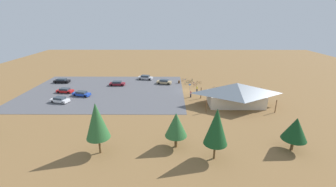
{
  "coord_description": "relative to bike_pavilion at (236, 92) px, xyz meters",
  "views": [
    {
      "loc": [
        5.02,
        59.99,
        20.2
      ],
      "look_at": [
        5.32,
        5.73,
        1.2
      ],
      "focal_mm": 23.9,
      "sensor_mm": 36.0,
      "label": 1
    }
  ],
  "objects": [
    {
      "name": "bike_pavilion",
      "position": [
        0.0,
        0.0,
        0.0
      ],
      "size": [
        15.6,
        9.23,
        5.45
      ],
      "color": "beige",
      "rests_on": "ground"
    },
    {
      "name": "bicycle_orange_yard_center",
      "position": [
        6.36,
        -17.8,
        -2.76
      ],
      "size": [
        1.53,
        0.83,
        0.8
      ],
      "color": "black",
      "rests_on": "ground"
    },
    {
      "name": "lot_sign",
      "position": [
        9.94,
        -10.24,
        -1.72
      ],
      "size": [
        0.56,
        0.08,
        2.2
      ],
      "color": "#99999E",
      "rests_on": "ground"
    },
    {
      "name": "car_white_back_corner",
      "position": [
        42.42,
        -1.31,
        -2.41
      ],
      "size": [
        4.84,
        3.08,
        1.35
      ],
      "color": "white",
      "rests_on": "parking_lot_asphalt"
    },
    {
      "name": "trash_bin",
      "position": [
        12.61,
        -17.82,
        -2.68
      ],
      "size": [
        0.6,
        0.6,
        0.9
      ],
      "primitive_type": "cylinder",
      "color": "brown",
      "rests_on": "ground"
    },
    {
      "name": "car_tan_front_row",
      "position": [
        17.27,
        -17.07,
        -2.39
      ],
      "size": [
        4.73,
        2.71,
        1.38
      ],
      "color": "tan",
      "rests_on": "parking_lot_asphalt"
    },
    {
      "name": "bicycle_white_edge_north",
      "position": [
        2.37,
        -11.47,
        -2.75
      ],
      "size": [
        1.47,
        1.1,
        0.88
      ],
      "color": "black",
      "rests_on": "ground"
    },
    {
      "name": "pine_midwest",
      "position": [
        9.0,
        21.2,
        2.19
      ],
      "size": [
        3.47,
        3.47,
        8.07
      ],
      "color": "brown",
      "rests_on": "ground"
    },
    {
      "name": "ground",
      "position": [
        10.69,
        -10.45,
        -3.13
      ],
      "size": [
        160.0,
        160.0,
        0.0
      ],
      "primitive_type": "plane",
      "color": "olive",
      "rests_on": "ground"
    },
    {
      "name": "car_blue_mid_lot",
      "position": [
        38.84,
        -5.94,
        -2.43
      ],
      "size": [
        4.98,
        2.95,
        1.29
      ],
      "color": "#1E42B2",
      "rests_on": "parking_lot_asphalt"
    },
    {
      "name": "pine_mideast",
      "position": [
        26.39,
        19.81,
        2.37
      ],
      "size": [
        3.58,
        3.58,
        8.34
      ],
      "color": "brown",
      "rests_on": "ground"
    },
    {
      "name": "bicycle_black_near_sign",
      "position": [
        9.31,
        -18.66,
        -2.73
      ],
      "size": [
        1.66,
        0.6,
        0.86
      ],
      "color": "black",
      "rests_on": "ground"
    },
    {
      "name": "bicycle_green_edge_south",
      "position": [
        -0.77,
        -10.49,
        -2.77
      ],
      "size": [
        0.55,
        1.63,
        0.8
      ],
      "color": "black",
      "rests_on": "ground"
    },
    {
      "name": "bicycle_teal_lone_east",
      "position": [
        8.25,
        -20.06,
        -2.79
      ],
      "size": [
        0.48,
        1.6,
        0.81
      ],
      "color": "black",
      "rests_on": "ground"
    },
    {
      "name": "bicycle_purple_yard_front",
      "position": [
        8.37,
        -16.83,
        -2.79
      ],
      "size": [
        1.49,
        0.95,
        0.76
      ],
      "color": "black",
      "rests_on": "ground"
    },
    {
      "name": "bicycle_yellow_yard_right",
      "position": [
        -2.29,
        -12.0,
        -2.78
      ],
      "size": [
        1.61,
        0.76,
        0.79
      ],
      "color": "black",
      "rests_on": "ground"
    },
    {
      "name": "bicycle_teal_mid_cluster",
      "position": [
        10.16,
        -17.04,
        -2.77
      ],
      "size": [
        1.77,
        0.48,
        0.83
      ],
      "color": "black",
      "rests_on": "ground"
    },
    {
      "name": "car_red_end_stall",
      "position": [
        44.45,
        -8.64,
        -2.44
      ],
      "size": [
        4.64,
        2.47,
        1.26
      ],
      "color": "red",
      "rests_on": "parking_lot_asphalt"
    },
    {
      "name": "bicycle_white_front_row",
      "position": [
        -1.99,
        -8.78,
        -2.78
      ],
      "size": [
        1.67,
        0.52,
        0.83
      ],
      "color": "black",
      "rests_on": "ground"
    },
    {
      "name": "car_maroon_far_end",
      "position": [
        31.48,
        -15.32,
        -2.4
      ],
      "size": [
        4.58,
        1.8,
        1.37
      ],
      "color": "maroon",
      "rests_on": "parking_lot_asphalt"
    },
    {
      "name": "pine_west",
      "position": [
        14.61,
        18.05,
        0.86
      ],
      "size": [
        3.53,
        3.53,
        5.98
      ],
      "color": "brown",
      "rests_on": "ground"
    },
    {
      "name": "parking_lot_asphalt",
      "position": [
        33.74,
        -9.97,
        -3.11
      ],
      "size": [
        43.73,
        31.36,
        0.05
      ],
      "primitive_type": "cube",
      "color": "#56565B",
      "rests_on": "ground"
    },
    {
      "name": "bicycle_blue_trailside",
      "position": [
        10.72,
        -20.56,
        -2.73
      ],
      "size": [
        1.82,
        0.48,
        0.89
      ],
      "color": "black",
      "rests_on": "ground"
    },
    {
      "name": "pine_far_west",
      "position": [
        -3.76,
        18.8,
        0.57
      ],
      "size": [
        3.78,
        3.78,
        5.54
      ],
      "color": "brown",
      "rests_on": "ground"
    },
    {
      "name": "car_silver_second_row",
      "position": [
        23.62,
        -22.18,
        -2.38
      ],
      "size": [
        5.03,
        2.84,
        1.42
      ],
      "color": "#BCBCC1",
      "rests_on": "parking_lot_asphalt"
    },
    {
      "name": "bicycle_red_back_row",
      "position": [
        7.83,
        -14.75,
        -2.78
      ],
      "size": [
        1.38,
        0.98,
        0.79
      ],
      "color": "black",
      "rests_on": "ground"
    },
    {
      "name": "bicycle_silver_lone_west",
      "position": [
        -4.05,
        -10.53,
        -2.75
      ],
      "size": [
        0.6,
        1.63,
        0.89
      ],
      "color": "black",
      "rests_on": "ground"
    },
    {
      "name": "car_black_near_entry",
      "position": [
        49.6,
        -18.18,
        -2.41
      ],
      "size": [
        4.85,
        2.16,
        1.35
      ],
      "color": "black",
      "rests_on": "parking_lot_asphalt"
    },
    {
      "name": "visitor_by_pavilion",
      "position": [
        10.1,
        -5.19,
        -2.18
      ],
      "size": [
        0.36,
        0.37,
        1.81
      ],
      "color": "#2D3347",
      "rests_on": "ground"
    },
    {
      "name": "visitor_near_lot",
      "position": [
        7.94,
        -9.69,
        -2.2
      ],
      "size": [
        0.36,
        0.38,
        1.78
      ],
      "color": "#2D3347",
      "rests_on": "ground"
    }
  ]
}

